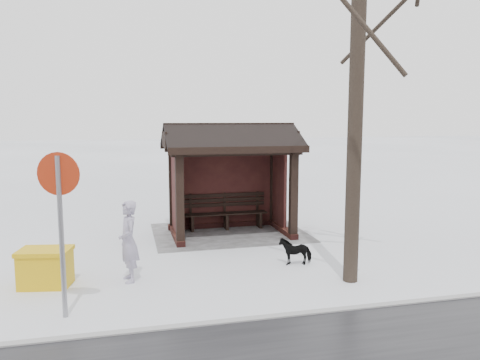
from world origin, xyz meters
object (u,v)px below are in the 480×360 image
(dog, at_px, (295,251))
(pedestrian, at_px, (128,241))
(bus_shelter, at_px, (229,156))
(grit_bin, at_px, (46,267))
(road_sign, at_px, (60,202))

(dog, bearing_deg, pedestrian, -80.61)
(bus_shelter, xyz_separation_m, pedestrian, (2.77, 3.33, -1.36))
(pedestrian, xyz_separation_m, dog, (-3.60, -0.27, -0.52))
(bus_shelter, distance_m, dog, 3.68)
(grit_bin, distance_m, road_sign, 2.25)
(pedestrian, xyz_separation_m, grit_bin, (1.56, -0.08, -0.44))
(grit_bin, bearing_deg, road_sign, 118.84)
(grit_bin, bearing_deg, dog, -167.77)
(pedestrian, bearing_deg, bus_shelter, 129.46)
(bus_shelter, bearing_deg, road_sign, 51.56)
(bus_shelter, relative_size, grit_bin, 3.39)
(dog, xyz_separation_m, road_sign, (4.63, 1.74, 1.62))
(bus_shelter, xyz_separation_m, road_sign, (3.81, 4.80, -0.26))
(bus_shelter, distance_m, grit_bin, 5.70)
(pedestrian, distance_m, grit_bin, 1.62)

